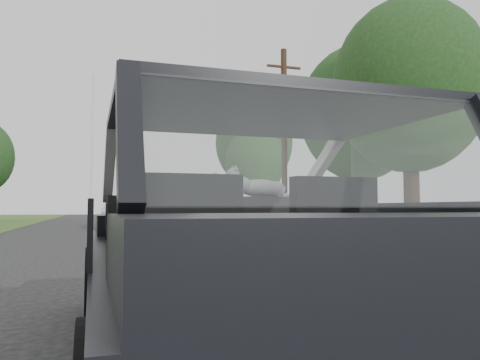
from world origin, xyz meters
TOP-DOWN VIEW (x-y plane):
  - subject_car at (0.00, 0.00)m, footprint 1.80×4.00m
  - dashboard at (0.00, 0.62)m, footprint 1.58×0.45m
  - driver_seat at (-0.40, -0.29)m, footprint 0.50×0.72m
  - passenger_seat at (0.40, -0.29)m, footprint 0.50×0.72m
  - steering_wheel at (-0.40, 0.33)m, footprint 0.36×0.36m
  - cat at (0.33, 0.58)m, footprint 0.54×0.23m
  - guardrail at (4.30, 10.00)m, footprint 0.05×90.00m
  - other_car at (0.70, 19.95)m, footprint 2.62×4.88m
  - highway_sign at (5.25, 20.95)m, footprint 0.24×1.11m
  - utility_pole at (7.34, 16.54)m, footprint 0.32×0.32m
  - tree_0 at (9.28, 10.35)m, footprint 6.03×6.03m
  - tree_1 at (9.94, 14.47)m, footprint 6.10×6.10m
  - tree_2 at (10.37, 28.98)m, footprint 4.39×4.39m
  - tree_3 at (12.45, 35.09)m, footprint 8.47×8.47m

SIDE VIEW (x-z plane):
  - guardrail at x=4.30m, z-range 0.42..0.74m
  - subject_car at x=0.00m, z-range 0.00..1.45m
  - other_car at x=0.70m, z-range 0.00..1.52m
  - dashboard at x=0.00m, z-range 0.70..1.00m
  - driver_seat at x=-0.40m, z-range 0.67..1.09m
  - passenger_seat at x=0.40m, z-range 0.67..1.09m
  - steering_wheel at x=-0.40m, z-range 0.90..0.94m
  - cat at x=0.33m, z-range 0.96..1.19m
  - highway_sign at x=5.25m, z-range 0.00..2.75m
  - tree_2 at x=10.37m, z-range 0.00..6.57m
  - tree_1 at x=9.94m, z-range 0.00..7.65m
  - tree_0 at x=9.28m, z-range 0.00..7.78m
  - utility_pole at x=7.34m, z-range 0.00..8.14m
  - tree_3 at x=12.45m, z-range 0.00..10.09m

